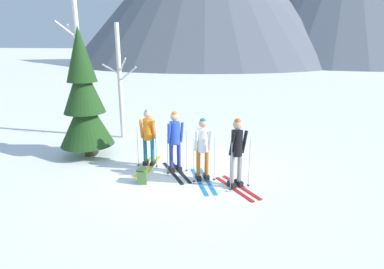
% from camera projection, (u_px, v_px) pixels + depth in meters
% --- Properties ---
extents(ground_plane, '(400.00, 400.00, 0.00)m').
position_uv_depth(ground_plane, '(183.00, 171.00, 9.06)').
color(ground_plane, white).
extents(skier_in_orange, '(0.61, 1.77, 1.69)m').
position_uv_depth(skier_in_orange, '(148.00, 134.00, 9.26)').
color(skier_in_orange, yellow).
rests_on(skier_in_orange, ground).
extents(skier_in_blue, '(1.19, 1.53, 1.73)m').
position_uv_depth(skier_in_blue, '(175.00, 138.00, 8.79)').
color(skier_in_blue, black).
rests_on(skier_in_blue, ground).
extents(skier_in_white, '(1.02, 1.69, 1.68)m').
position_uv_depth(skier_in_white, '(203.00, 146.00, 8.25)').
color(skier_in_white, '#1E84D1').
rests_on(skier_in_white, ground).
extents(skier_in_black, '(1.27, 1.38, 1.77)m').
position_uv_depth(skier_in_black, '(237.00, 150.00, 7.81)').
color(skier_in_black, red).
rests_on(skier_in_black, ground).
extents(pine_tree_near, '(1.65, 1.65, 3.99)m').
position_uv_depth(pine_tree_near, '(84.00, 99.00, 9.83)').
color(pine_tree_near, '#51381E').
rests_on(pine_tree_near, ground).
extents(birch_tree_tall, '(1.37, 0.40, 4.18)m').
position_uv_depth(birch_tree_tall, '(120.00, 82.00, 11.75)').
color(birch_tree_tall, silver).
rests_on(birch_tree_tall, ground).
extents(birch_tree_slender, '(0.77, 1.13, 5.34)m').
position_uv_depth(birch_tree_slender, '(80.00, 64.00, 11.94)').
color(birch_tree_slender, silver).
rests_on(birch_tree_slender, ground).
extents(backpack_on_snow_front, '(0.32, 0.37, 0.38)m').
position_uv_depth(backpack_on_snow_front, '(142.00, 176.00, 8.28)').
color(backpack_on_snow_front, '#4C7238').
rests_on(backpack_on_snow_front, ground).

